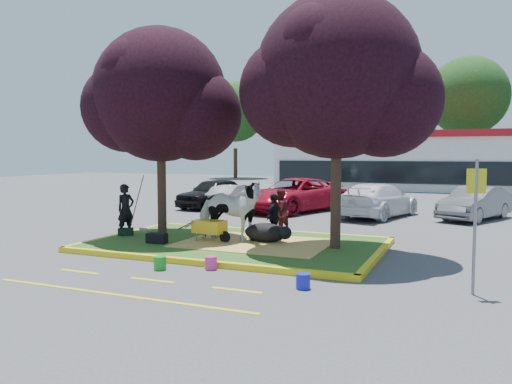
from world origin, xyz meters
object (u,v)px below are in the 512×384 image
at_px(car_black, 213,193).
at_px(car_silver, 231,196).
at_px(cow, 229,211).
at_px(sign_post, 475,211).
at_px(handler, 126,210).
at_px(bucket_green, 160,263).
at_px(bucket_pink, 211,263).
at_px(bucket_blue, 303,281).
at_px(wheelbarrow, 210,227).
at_px(calf, 266,233).

relative_size(car_black, car_silver, 1.22).
bearing_deg(cow, sign_post, -115.40).
distance_m(handler, bucket_green, 4.54).
bearing_deg(handler, car_silver, 26.54).
bearing_deg(bucket_pink, sign_post, 1.01).
bearing_deg(bucket_blue, wheelbarrow, 139.57).
height_order(handler, bucket_green, handler).
distance_m(handler, car_black, 9.72).
bearing_deg(wheelbarrow, cow, 33.67).
bearing_deg(handler, cow, -64.66).
height_order(cow, wheelbarrow, cow).
height_order(bucket_pink, bucket_blue, same).
bearing_deg(car_black, cow, -47.97).
bearing_deg(bucket_blue, bucket_pink, 162.81).
distance_m(bucket_green, car_silver, 13.42).
xyz_separation_m(calf, bucket_green, (-1.22, -3.61, -0.27)).
bearing_deg(bucket_green, bucket_pink, 24.47).
relative_size(cow, handler, 1.32).
bearing_deg(bucket_green, calf, 71.39).
xyz_separation_m(wheelbarrow, bucket_green, (0.32, -3.06, -0.42)).
distance_m(sign_post, bucket_green, 6.92).
height_order(handler, sign_post, sign_post).
distance_m(calf, car_black, 11.01).
xyz_separation_m(wheelbarrow, bucket_pink, (1.41, -2.56, -0.42)).
distance_m(bucket_pink, car_black, 13.61).
bearing_deg(car_silver, bucket_pink, 110.13).
bearing_deg(car_silver, car_black, 6.44).
distance_m(calf, bucket_green, 3.82).
bearing_deg(sign_post, car_silver, 111.26).
xyz_separation_m(cow, bucket_green, (-0.18, -3.32, -0.89)).
relative_size(cow, sign_post, 0.81).
height_order(cow, handler, cow).
bearing_deg(sign_post, car_black, 113.89).
height_order(cow, car_black, cow).
xyz_separation_m(sign_post, bucket_blue, (-3.14, -0.88, -1.47)).
distance_m(cow, bucket_pink, 3.09).
xyz_separation_m(cow, bucket_pink, (0.91, -2.82, -0.89)).
relative_size(handler, car_silver, 0.45).
bearing_deg(wheelbarrow, calf, 26.72).
height_order(cow, bucket_pink, cow).
height_order(wheelbarrow, car_black, car_black).
bearing_deg(car_black, calf, -42.52).
relative_size(wheelbarrow, car_silver, 0.47).
bearing_deg(car_black, bucket_pink, -50.67).
bearing_deg(bucket_green, sign_post, 5.05).
distance_m(cow, bucket_green, 3.44).
xyz_separation_m(cow, car_black, (-5.40, 9.23, -0.31)).
bearing_deg(bucket_blue, car_black, 124.48).
bearing_deg(bucket_pink, cow, 107.81).
xyz_separation_m(handler, wheelbarrow, (2.97, 0.04, -0.38)).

